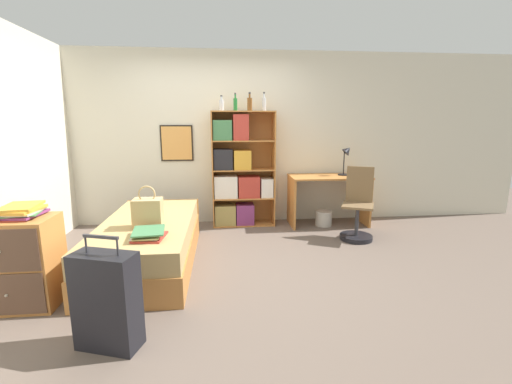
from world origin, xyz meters
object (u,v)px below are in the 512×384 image
(book_stack_on_bed, at_px, (148,234))
(suitcase, at_px, (107,301))
(bed, at_px, (150,241))
(dresser, at_px, (19,263))
(handbag, at_px, (148,213))
(bottle_brown, at_px, (235,104))
(bookcase, at_px, (238,174))
(desk_lamp, at_px, (347,155))
(bottle_clear, at_px, (250,104))
(magazine_pile_on_dresser, at_px, (20,211))
(bottle_blue, at_px, (264,104))
(waste_bin, at_px, (324,218))
(desk, at_px, (328,191))
(desk_chair, at_px, (357,215))
(bottle_green, at_px, (222,105))

(book_stack_on_bed, xyz_separation_m, suitcase, (-0.11, -0.87, -0.19))
(bed, bearing_deg, dresser, -137.33)
(handbag, bearing_deg, bottle_brown, 59.81)
(handbag, xyz_separation_m, bookcase, (0.99, 1.64, 0.13))
(dresser, relative_size, desk_lamp, 1.67)
(bottle_brown, height_order, bottle_clear, bottle_clear)
(magazine_pile_on_dresser, distance_m, bottle_blue, 3.31)
(bottle_blue, bearing_deg, book_stack_on_bed, -123.61)
(book_stack_on_bed, bearing_deg, bottle_brown, 65.68)
(handbag, distance_m, dresser, 1.15)
(suitcase, xyz_separation_m, waste_bin, (2.34, 2.67, -0.23))
(dresser, height_order, waste_bin, dresser)
(book_stack_on_bed, distance_m, bottle_clear, 2.56)
(book_stack_on_bed, relative_size, bookcase, 0.21)
(desk, relative_size, desk_lamp, 2.54)
(book_stack_on_bed, height_order, desk_lamp, desk_lamp)
(desk_lamp, bearing_deg, waste_bin, -163.23)
(desk_lamp, distance_m, desk_chair, 1.04)
(bottle_brown, bearing_deg, bed, -126.73)
(bed, height_order, bottle_blue, bottle_blue)
(dresser, height_order, bookcase, bookcase)
(suitcase, height_order, desk_lamp, desk_lamp)
(suitcase, height_order, dresser, suitcase)
(book_stack_on_bed, distance_m, suitcase, 0.90)
(suitcase, distance_m, magazine_pile_on_dresser, 1.21)
(bottle_blue, bearing_deg, bottle_green, -179.08)
(book_stack_on_bed, relative_size, magazine_pile_on_dresser, 0.97)
(handbag, bearing_deg, bottle_blue, 50.02)
(magazine_pile_on_dresser, bearing_deg, dresser, -137.81)
(desk, height_order, desk_chair, desk_chair)
(book_stack_on_bed, relative_size, desk, 0.31)
(bottle_green, bearing_deg, magazine_pile_on_dresser, -128.13)
(bottle_brown, xyz_separation_m, bottle_clear, (0.20, -0.07, 0.00))
(dresser, xyz_separation_m, bookcase, (1.96, 2.19, 0.40))
(bed, bearing_deg, desk_lamp, 25.54)
(dresser, distance_m, bookcase, 2.97)
(book_stack_on_bed, xyz_separation_m, desk_chair, (2.50, 1.18, -0.21))
(book_stack_on_bed, height_order, desk_chair, desk_chair)
(bookcase, height_order, bottle_brown, bottle_brown)
(magazine_pile_on_dresser, height_order, bottle_blue, bottle_blue)
(book_stack_on_bed, xyz_separation_m, bottle_clear, (1.10, 1.93, 1.28))
(magazine_pile_on_dresser, xyz_separation_m, bottle_green, (1.69, 2.15, 0.97))
(suitcase, bearing_deg, desk_lamp, 45.91)
(bottle_green, distance_m, bottle_clear, 0.41)
(bottle_green, bearing_deg, dresser, -128.35)
(bottle_blue, bearing_deg, suitcase, -116.64)
(bottle_green, bearing_deg, desk_lamp, -2.09)
(bed, distance_m, waste_bin, 2.64)
(bottle_clear, distance_m, desk, 1.76)
(desk_chair, bearing_deg, bottle_blue, 145.61)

